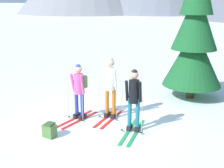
# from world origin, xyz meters

# --- Properties ---
(ground_plane) EXTENTS (400.00, 400.00, 0.00)m
(ground_plane) POSITION_xyz_m (0.00, 0.00, 0.00)
(ground_plane) COLOR white
(skier_in_pink) EXTENTS (0.66, 1.63, 1.67)m
(skier_in_pink) POSITION_xyz_m (-0.81, -0.15, 0.94)
(skier_in_pink) COLOR red
(skier_in_pink) RESTS_ON ground
(skier_in_white) EXTENTS (0.61, 1.62, 1.86)m
(skier_in_white) POSITION_xyz_m (0.02, 0.24, 1.04)
(skier_in_white) COLOR red
(skier_in_white) RESTS_ON ground
(skier_in_black) EXTENTS (0.61, 1.79, 1.72)m
(skier_in_black) POSITION_xyz_m (0.95, -0.39, 0.97)
(skier_in_black) COLOR green
(skier_in_black) RESTS_ON ground
(pine_tree_mid) EXTENTS (2.07, 2.07, 5.01)m
(pine_tree_mid) POSITION_xyz_m (2.02, 3.11, 2.29)
(pine_tree_mid) COLOR #51381E
(pine_tree_mid) RESTS_ON ground
(backpack_on_snow_front) EXTENTS (0.36, 0.30, 0.38)m
(backpack_on_snow_front) POSITION_xyz_m (-0.97, -1.56, 0.19)
(backpack_on_snow_front) COLOR #4C7238
(backpack_on_snow_front) RESTS_ON ground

